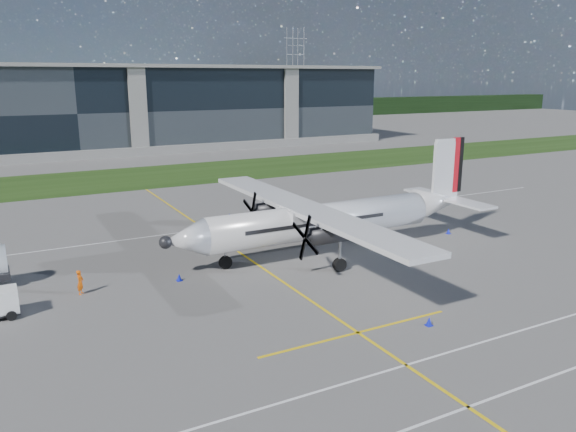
% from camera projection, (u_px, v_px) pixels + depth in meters
% --- Properties ---
extents(ground, '(400.00, 400.00, 0.00)m').
position_uv_depth(ground, '(120.00, 190.00, 68.36)').
color(ground, '#575552').
rests_on(ground, ground).
extents(grass_strip, '(400.00, 18.00, 0.04)m').
position_uv_depth(grass_strip, '(107.00, 180.00, 75.20)').
color(grass_strip, '#1B340E').
rests_on(grass_strip, ground).
extents(terminal_building, '(120.00, 20.00, 15.00)m').
position_uv_depth(terminal_building, '(69.00, 111.00, 100.78)').
color(terminal_building, black).
rests_on(terminal_building, ground).
extents(tree_line, '(400.00, 6.00, 6.00)m').
position_uv_depth(tree_line, '(41.00, 116.00, 153.21)').
color(tree_line, black).
rests_on(tree_line, ground).
extents(pylon_east, '(9.00, 4.60, 30.00)m').
position_uv_depth(pylon_east, '(295.00, 72.00, 197.76)').
color(pylon_east, gray).
rests_on(pylon_east, ground).
extents(yellow_taxiway_centerline, '(0.20, 70.00, 0.01)m').
position_uv_depth(yellow_taxiway_centerline, '(240.00, 253.00, 44.06)').
color(yellow_taxiway_centerline, yellow).
rests_on(yellow_taxiway_centerline, ground).
extents(white_lane_line, '(90.00, 0.15, 0.01)m').
position_uv_depth(white_lane_line, '(412.00, 428.00, 22.15)').
color(white_lane_line, white).
rests_on(white_lane_line, ground).
extents(turboprop_aircraft, '(26.93, 27.93, 8.38)m').
position_uv_depth(turboprop_aircraft, '(332.00, 200.00, 43.57)').
color(turboprop_aircraft, silver).
rests_on(turboprop_aircraft, ground).
extents(ground_crew_person, '(0.83, 0.91, 1.82)m').
position_uv_depth(ground_crew_person, '(80.00, 281.00, 35.56)').
color(ground_crew_person, '#F25907').
rests_on(ground_crew_person, ground).
extents(safety_cone_tail, '(0.36, 0.36, 0.50)m').
position_uv_depth(safety_cone_tail, '(448.00, 231.00, 49.44)').
color(safety_cone_tail, '#0B14C0').
rests_on(safety_cone_tail, ground).
extents(safety_cone_nose_port, '(0.36, 0.36, 0.50)m').
position_uv_depth(safety_cone_nose_port, '(179.00, 277.00, 38.04)').
color(safety_cone_nose_port, '#0B14C0').
rests_on(safety_cone_nose_port, ground).
extents(safety_cone_portwing, '(0.36, 0.36, 0.50)m').
position_uv_depth(safety_cone_portwing, '(429.00, 321.00, 31.18)').
color(safety_cone_portwing, '#0B14C0').
rests_on(safety_cone_portwing, ground).
extents(safety_cone_stbdwing, '(0.36, 0.36, 0.50)m').
position_uv_depth(safety_cone_stbdwing, '(230.00, 216.00, 54.78)').
color(safety_cone_stbdwing, '#0B14C0').
rests_on(safety_cone_stbdwing, ground).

